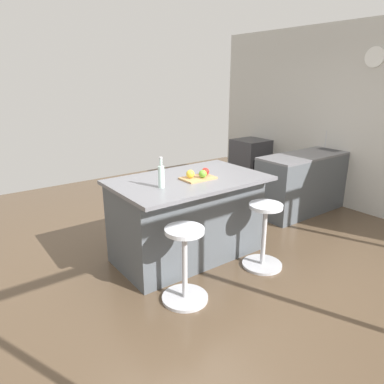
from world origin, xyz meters
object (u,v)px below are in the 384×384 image
at_px(stool_middle, 185,267).
at_px(apple_red, 205,172).
at_px(oven_range, 250,162).
at_px(stool_by_window, 264,238).
at_px(apple_yellow, 190,174).
at_px(water_bottle, 161,176).
at_px(apple_green, 203,174).
at_px(kitchen_island, 187,217).
at_px(cutting_board, 198,178).

bearing_deg(stool_middle, apple_red, -139.81).
bearing_deg(oven_range, apple_red, 35.11).
bearing_deg(apple_red, stool_by_window, 120.66).
bearing_deg(oven_range, apple_yellow, 32.97).
xyz_separation_m(oven_range, water_bottle, (3.14, 1.84, 0.64)).
xyz_separation_m(oven_range, apple_green, (2.63, 1.85, 0.58)).
height_order(oven_range, apple_yellow, apple_yellow).
bearing_deg(stool_middle, kitchen_island, -126.96).
relative_size(stool_by_window, water_bottle, 2.34).
height_order(kitchen_island, stool_middle, kitchen_island).
distance_m(apple_red, water_bottle, 0.60).
distance_m(cutting_board, apple_red, 0.13).
bearing_deg(stool_middle, oven_range, -143.73).
height_order(kitchen_island, apple_yellow, apple_yellow).
relative_size(kitchen_island, apple_green, 19.35).
bearing_deg(apple_red, stool_middle, 40.19).
height_order(stool_by_window, water_bottle, water_bottle).
bearing_deg(apple_green, cutting_board, -56.66).
bearing_deg(cutting_board, stool_by_window, 128.90).
bearing_deg(water_bottle, cutting_board, -176.47).
bearing_deg(apple_red, oven_range, -144.89).
height_order(kitchen_island, stool_by_window, kitchen_island).
relative_size(stool_middle, water_bottle, 2.34).
distance_m(oven_range, stool_by_window, 3.24).
xyz_separation_m(oven_range, stool_middle, (3.25, 2.38, -0.09)).
bearing_deg(oven_range, apple_green, 35.16).
distance_m(apple_red, apple_green, 0.10).
relative_size(oven_range, stool_middle, 1.19).
xyz_separation_m(kitchen_island, stool_middle, (0.53, 0.70, -0.14)).
bearing_deg(apple_red, cutting_board, 8.22).
height_order(oven_range, water_bottle, water_bottle).
height_order(kitchen_island, water_bottle, water_bottle).
distance_m(kitchen_island, stool_middle, 0.89).
height_order(apple_red, apple_green, apple_green).
xyz_separation_m(kitchen_island, water_bottle, (0.42, 0.15, 0.59)).
bearing_deg(apple_yellow, apple_red, 177.06).
height_order(apple_yellow, water_bottle, water_bottle).
bearing_deg(oven_range, kitchen_island, 31.73).
height_order(oven_range, stool_by_window, oven_range).
height_order(stool_middle, apple_red, apple_red).
bearing_deg(kitchen_island, water_bottle, 20.02).
bearing_deg(apple_green, kitchen_island, -61.58).
bearing_deg(apple_red, kitchen_island, -31.41).
xyz_separation_m(oven_range, stool_by_window, (2.19, 2.38, -0.09)).
bearing_deg(cutting_board, kitchen_island, -63.53).
bearing_deg(apple_green, water_bottle, -1.78).
xyz_separation_m(kitchen_island, apple_yellow, (0.02, 0.10, 0.54)).
relative_size(kitchen_island, cutting_board, 4.68).
xyz_separation_m(oven_range, kitchen_island, (2.72, 1.68, 0.05)).
relative_size(kitchen_island, stool_middle, 2.30).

